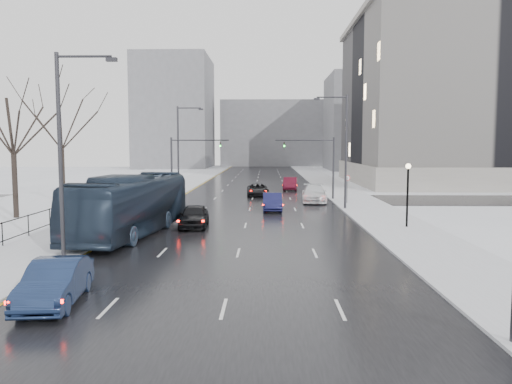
# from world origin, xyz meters

# --- Properties ---
(road) EXTENTS (16.00, 150.00, 0.04)m
(road) POSITION_xyz_m (0.00, 60.00, 0.02)
(road) COLOR black
(road) RESTS_ON ground
(cross_road) EXTENTS (130.00, 10.00, 0.04)m
(cross_road) POSITION_xyz_m (0.00, 48.00, 0.02)
(cross_road) COLOR black
(cross_road) RESTS_ON ground
(sidewalk_left) EXTENTS (5.00, 150.00, 0.16)m
(sidewalk_left) POSITION_xyz_m (-10.50, 60.00, 0.08)
(sidewalk_left) COLOR silver
(sidewalk_left) RESTS_ON ground
(sidewalk_right) EXTENTS (5.00, 150.00, 0.16)m
(sidewalk_right) POSITION_xyz_m (10.50, 60.00, 0.08)
(sidewalk_right) COLOR silver
(sidewalk_right) RESTS_ON ground
(park_strip) EXTENTS (14.00, 150.00, 0.12)m
(park_strip) POSITION_xyz_m (-20.00, 60.00, 0.06)
(park_strip) COLOR white
(park_strip) RESTS_ON ground
(tree_park_d) EXTENTS (8.75, 8.75, 12.50)m
(tree_park_d) POSITION_xyz_m (-17.80, 34.00, 0.00)
(tree_park_d) COLOR black
(tree_park_d) RESTS_ON ground
(tree_park_e) EXTENTS (9.45, 9.45, 13.50)m
(tree_park_e) POSITION_xyz_m (-18.20, 44.00, 0.00)
(tree_park_e) COLOR black
(tree_park_e) RESTS_ON ground
(iron_fence) EXTENTS (0.06, 70.00, 1.30)m
(iron_fence) POSITION_xyz_m (-13.00, 30.00, 0.91)
(iron_fence) COLOR black
(iron_fence) RESTS_ON sidewalk_left
(streetlight_r_mid) EXTENTS (2.95, 0.25, 10.00)m
(streetlight_r_mid) POSITION_xyz_m (8.17, 40.00, 5.62)
(streetlight_r_mid) COLOR #2D2D33
(streetlight_r_mid) RESTS_ON ground
(streetlight_l_near) EXTENTS (2.95, 0.25, 10.00)m
(streetlight_l_near) POSITION_xyz_m (-8.17, 20.00, 5.62)
(streetlight_l_near) COLOR #2D2D33
(streetlight_l_near) RESTS_ON ground
(streetlight_l_far) EXTENTS (2.95, 0.25, 10.00)m
(streetlight_l_far) POSITION_xyz_m (-8.17, 52.00, 5.62)
(streetlight_l_far) COLOR #2D2D33
(streetlight_l_far) RESTS_ON ground
(lamppost_r_mid) EXTENTS (0.36, 0.36, 4.28)m
(lamppost_r_mid) POSITION_xyz_m (11.00, 30.00, 2.94)
(lamppost_r_mid) COLOR black
(lamppost_r_mid) RESTS_ON sidewalk_right
(mast_signal_right) EXTENTS (6.10, 0.33, 6.50)m
(mast_signal_right) POSITION_xyz_m (7.33, 48.00, 4.11)
(mast_signal_right) COLOR #2D2D33
(mast_signal_right) RESTS_ON ground
(mast_signal_left) EXTENTS (6.10, 0.33, 6.50)m
(mast_signal_left) POSITION_xyz_m (-7.33, 48.00, 4.11)
(mast_signal_left) COLOR #2D2D33
(mast_signal_left) RESTS_ON ground
(no_uturn_sign) EXTENTS (0.60, 0.06, 2.70)m
(no_uturn_sign) POSITION_xyz_m (9.20, 44.00, 2.30)
(no_uturn_sign) COLOR #2D2D33
(no_uturn_sign) RESTS_ON sidewalk_right
(civic_building) EXTENTS (41.00, 31.00, 24.80)m
(civic_building) POSITION_xyz_m (35.00, 72.00, 11.21)
(civic_building) COLOR gray
(civic_building) RESTS_ON ground
(bldg_far_right) EXTENTS (24.00, 20.00, 22.00)m
(bldg_far_right) POSITION_xyz_m (28.00, 115.00, 11.00)
(bldg_far_right) COLOR slate
(bldg_far_right) RESTS_ON ground
(bldg_far_left) EXTENTS (18.00, 22.00, 28.00)m
(bldg_far_left) POSITION_xyz_m (-22.00, 125.00, 14.00)
(bldg_far_left) COLOR slate
(bldg_far_left) RESTS_ON ground
(bldg_far_center) EXTENTS (30.00, 18.00, 18.00)m
(bldg_far_center) POSITION_xyz_m (4.00, 140.00, 9.00)
(bldg_far_center) COLOR slate
(bldg_far_center) RESTS_ON ground
(sedan_left_near) EXTENTS (2.19, 4.90, 1.56)m
(sedan_left_near) POSITION_xyz_m (-6.00, 13.43, 0.82)
(sedan_left_near) COLOR #18274A
(sedan_left_near) RESTS_ON road
(bus) EXTENTS (4.72, 13.88, 3.79)m
(bus) POSITION_xyz_m (-7.00, 27.23, 1.93)
(bus) COLOR #212E40
(bus) RESTS_ON road
(sedan_center_near) EXTENTS (2.03, 4.66, 1.56)m
(sedan_center_near) POSITION_xyz_m (-3.50, 30.21, 0.82)
(sedan_center_near) COLOR black
(sedan_center_near) RESTS_ON road
(sedan_right_near) EXTENTS (1.67, 4.62, 1.52)m
(sedan_right_near) POSITION_xyz_m (1.98, 39.12, 0.80)
(sedan_right_near) COLOR #181948
(sedan_right_near) RESTS_ON road
(sedan_right_cross) EXTENTS (2.59, 5.12, 1.39)m
(sedan_right_cross) POSITION_xyz_m (0.50, 51.63, 0.73)
(sedan_right_cross) COLOR black
(sedan_right_cross) RESTS_ON road
(sedan_right_far) EXTENTS (2.73, 5.96, 1.69)m
(sedan_right_far) POSITION_xyz_m (6.23, 45.73, 0.88)
(sedan_right_far) COLOR white
(sedan_right_far) RESTS_ON road
(sedan_right_distant) EXTENTS (2.07, 4.97, 1.60)m
(sedan_right_distant) POSITION_xyz_m (4.50, 59.54, 0.84)
(sedan_right_distant) COLOR #530E1F
(sedan_right_distant) RESTS_ON road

